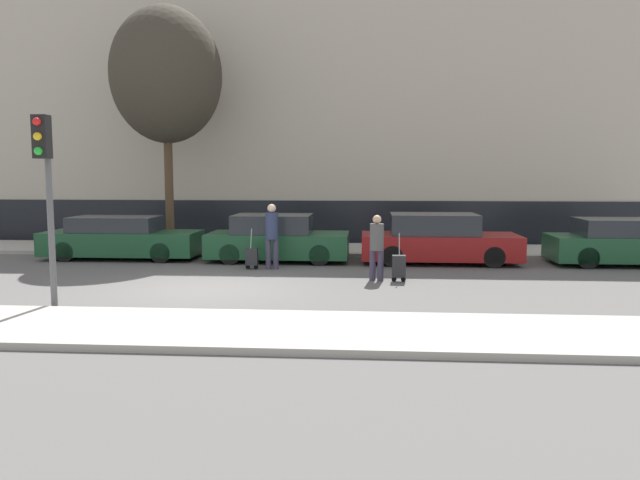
{
  "coord_description": "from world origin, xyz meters",
  "views": [
    {
      "loc": [
        3.71,
        -13.65,
        2.64
      ],
      "look_at": [
        2.53,
        1.8,
        0.95
      ],
      "focal_mm": 35.0,
      "sensor_mm": 36.0,
      "label": 1
    }
  ],
  "objects": [
    {
      "name": "ground_plane",
      "position": [
        0.0,
        0.0,
        0.0
      ],
      "size": [
        80.0,
        80.0,
        0.0
      ],
      "primitive_type": "plane",
      "color": "#565451"
    },
    {
      "name": "sidewalk_near",
      "position": [
        0.0,
        -3.75,
        0.06
      ],
      "size": [
        28.0,
        2.5,
        0.12
      ],
      "color": "#A39E93",
      "rests_on": "ground_plane"
    },
    {
      "name": "sidewalk_far",
      "position": [
        0.0,
        7.0,
        0.06
      ],
      "size": [
        28.0,
        3.0,
        0.12
      ],
      "color": "#A39E93",
      "rests_on": "ground_plane"
    },
    {
      "name": "building_facade",
      "position": [
        0.0,
        10.9,
        5.12
      ],
      "size": [
        28.0,
        3.46,
        10.25
      ],
      "color": "#B7AD99",
      "rests_on": "ground_plane"
    },
    {
      "name": "parked_car_0",
      "position": [
        -3.8,
        4.74,
        0.62
      ],
      "size": [
        4.68,
        1.71,
        1.3
      ],
      "color": "#194728",
      "rests_on": "ground_plane"
    },
    {
      "name": "parked_car_1",
      "position": [
        1.03,
        4.62,
        0.65
      ],
      "size": [
        4.15,
        1.84,
        1.39
      ],
      "color": "#194728",
      "rests_on": "ground_plane"
    },
    {
      "name": "parked_car_2",
      "position": [
        5.76,
        4.6,
        0.67
      ],
      "size": [
        4.51,
        1.92,
        1.44
      ],
      "color": "maroon",
      "rests_on": "ground_plane"
    },
    {
      "name": "parked_car_3",
      "position": [
        11.01,
        4.55,
        0.63
      ],
      "size": [
        4.21,
        1.76,
        1.33
      ],
      "color": "#194728",
      "rests_on": "ground_plane"
    },
    {
      "name": "pedestrian_left",
      "position": [
        1.12,
        3.06,
        1.02
      ],
      "size": [
        0.35,
        0.34,
        1.78
      ],
      "rotation": [
        0.0,
        0.0,
        0.14
      ],
      "color": "#383347",
      "rests_on": "ground_plane"
    },
    {
      "name": "trolley_left",
      "position": [
        0.57,
        2.99,
        0.35
      ],
      "size": [
        0.34,
        0.29,
        1.12
      ],
      "color": "#262628",
      "rests_on": "ground_plane"
    },
    {
      "name": "pedestrian_right",
      "position": [
        3.94,
        1.46,
        0.91
      ],
      "size": [
        0.34,
        0.34,
        1.61
      ],
      "rotation": [
        0.0,
        0.0,
        2.92
      ],
      "color": "#383347",
      "rests_on": "ground_plane"
    },
    {
      "name": "trolley_right",
      "position": [
        4.48,
        1.34,
        0.38
      ],
      "size": [
        0.34,
        0.29,
        1.18
      ],
      "color": "#262628",
      "rests_on": "ground_plane"
    },
    {
      "name": "traffic_light",
      "position": [
        -2.31,
        -2.36,
        2.63
      ],
      "size": [
        0.28,
        0.47,
        3.69
      ],
      "color": "#515154",
      "rests_on": "ground_plane"
    },
    {
      "name": "bare_tree_near_crossing",
      "position": [
        -2.88,
        6.71,
        5.78
      ],
      "size": [
        3.62,
        3.62,
        7.9
      ],
      "color": "#4C3826",
      "rests_on": "sidewalk_far"
    }
  ]
}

